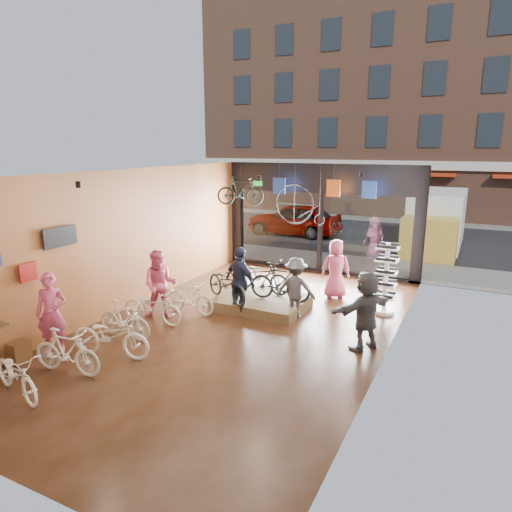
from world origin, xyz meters
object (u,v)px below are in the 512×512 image
Objects in this scene: floor_bike_2 at (111,336)px; floor_bike_3 at (124,320)px; display_bike_right at (261,276)px; box_truck at (435,223)px; customer_5 at (366,311)px; customer_2 at (240,282)px; penny_farthing at (302,206)px; display_bike_left at (227,284)px; customer_0 at (52,313)px; customer_4 at (336,269)px; street_car at (294,219)px; floor_bike_4 at (152,307)px; floor_bike_0 at (17,374)px; floor_bike_5 at (190,298)px; customer_1 at (160,285)px; customer_3 at (296,288)px; display_bike_mid at (280,282)px; hung_bike at (240,191)px; floor_bike_1 at (67,352)px; display_platform at (261,303)px; sunglasses_rack at (386,279)px.

floor_bike_3 is at bearing 13.88° from floor_bike_2.
display_bike_right is (1.32, 4.61, 0.31)m from floor_bike_2.
box_truck is 10.79m from customer_5.
floor_bike_2 is 5.51m from customer_5.
customer_2 is 1.13× the size of penny_farthing.
customer_0 is at bearing -179.53° from display_bike_left.
customer_2 is 3.15m from customer_4.
street_car reaches higher than floor_bike_4.
floor_bike_2 is 0.98m from floor_bike_3.
display_bike_left reaches higher than floor_bike_0.
display_bike_right is (1.29, 1.73, 0.33)m from floor_bike_5.
floor_bike_4 is (-5.50, -11.67, -0.80)m from box_truck.
floor_bike_4 is 0.94× the size of customer_1.
box_truck is 15.32m from customer_0.
customer_4 reaches higher than customer_3.
box_truck is 3.46× the size of display_bike_left.
display_bike_mid is at bearing 6.55° from customer_1.
penny_farthing is (0.72, 3.65, 1.72)m from display_bike_left.
customer_1 is at bearing -112.69° from penny_farthing.
display_bike_left is (0.83, 3.50, 0.31)m from floor_bike_2.
hung_bike reaches higher than customer_2.
customer_0 is (-1.30, -3.25, 0.44)m from floor_bike_5.
floor_bike_1 is 0.93× the size of penny_farthing.
customer_2 is at bearing -110.17° from box_truck.
hung_bike is (-3.16, 2.87, 2.13)m from customer_3.
display_bike_mid is at bearing 19.76° from street_car.
display_bike_right is 1.03× the size of customer_0.
display_bike_left is 1.87m from customer_3.
customer_1 reaches higher than customer_0.
customer_1 is (-0.23, 3.24, 0.44)m from floor_bike_1.
penny_farthing is (0.23, 2.54, 1.72)m from display_bike_right.
customer_5 is (2.62, -1.34, 0.07)m from display_bike_mid.
penny_farthing reaches higher than display_bike_right.
display_bike_left is at bearing 29.78° from customer_0.
hung_bike is (-0.53, 3.89, 2.47)m from floor_bike_5.
floor_bike_2 is at bearing 6.41° from street_car.
display_platform is 4.37m from hung_bike.
customer_4 reaches higher than floor_bike_4.
penny_farthing reaches higher than street_car.
street_car is at bearing 18.92° from floor_bike_0.
display_bike_mid is 1.05× the size of penny_farthing.
hung_bike reaches higher than customer_3.
customer_3 is at bearing -110.89° from display_bike_right.
sunglasses_rack reaches higher than customer_4.
customer_4 is at bearing -30.79° from display_bike_mid.
street_car reaches higher than display_bike_right.
penny_farthing is (-3.52, -6.42, 1.25)m from box_truck.
floor_bike_2 is 7.05m from sunglasses_rack.
floor_bike_2 reaches higher than floor_bike_3.
sunglasses_rack is 3.97m from penny_farthing.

